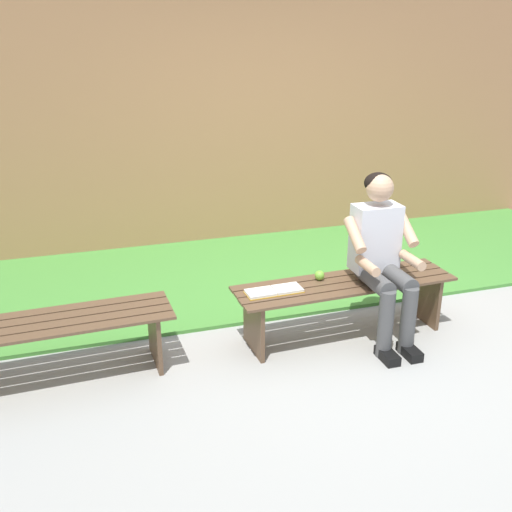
{
  "coord_description": "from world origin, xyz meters",
  "views": [
    {
      "loc": [
        1.84,
        3.67,
        2.23
      ],
      "look_at": [
        0.74,
        0.15,
        0.79
      ],
      "focal_mm": 41.67,
      "sensor_mm": 36.0,
      "label": 1
    }
  ],
  "objects_px": {
    "apple": "(320,275)",
    "book_open": "(274,291)",
    "bench_far": "(47,336)",
    "person_seated": "(382,253)",
    "bench_near": "(344,295)"
  },
  "relations": [
    {
      "from": "bench_near",
      "to": "person_seated",
      "type": "xyz_separation_m",
      "value": [
        -0.23,
        0.1,
        0.35
      ]
    },
    {
      "from": "bench_near",
      "to": "person_seated",
      "type": "bearing_deg",
      "value": 156.96
    },
    {
      "from": "apple",
      "to": "person_seated",
      "type": "bearing_deg",
      "value": 154.53
    },
    {
      "from": "person_seated",
      "to": "apple",
      "type": "xyz_separation_m",
      "value": [
        0.4,
        -0.19,
        -0.21
      ]
    },
    {
      "from": "bench_far",
      "to": "person_seated",
      "type": "bearing_deg",
      "value": 177.58
    },
    {
      "from": "bench_near",
      "to": "apple",
      "type": "height_order",
      "value": "apple"
    },
    {
      "from": "bench_near",
      "to": "person_seated",
      "type": "height_order",
      "value": "person_seated"
    },
    {
      "from": "bench_far",
      "to": "apple",
      "type": "bearing_deg",
      "value": -177.3
    },
    {
      "from": "apple",
      "to": "book_open",
      "type": "bearing_deg",
      "value": 15.27
    },
    {
      "from": "apple",
      "to": "book_open",
      "type": "relative_size",
      "value": 0.18
    },
    {
      "from": "bench_far",
      "to": "apple",
      "type": "height_order",
      "value": "apple"
    },
    {
      "from": "bench_far",
      "to": "bench_near",
      "type": "bearing_deg",
      "value": 180.0
    },
    {
      "from": "bench_near",
      "to": "bench_far",
      "type": "distance_m",
      "value": 2.12
    },
    {
      "from": "bench_near",
      "to": "person_seated",
      "type": "relative_size",
      "value": 1.36
    },
    {
      "from": "bench_near",
      "to": "bench_far",
      "type": "relative_size",
      "value": 1.03
    }
  ]
}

